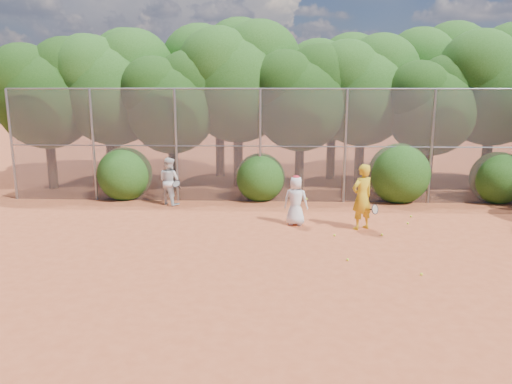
{
  "coord_description": "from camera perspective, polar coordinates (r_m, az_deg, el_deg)",
  "views": [
    {
      "loc": [
        -0.41,
        -11.58,
        4.16
      ],
      "look_at": [
        -1.0,
        2.5,
        1.1
      ],
      "focal_mm": 35.0,
      "sensor_mm": 36.0,
      "label": 1
    }
  ],
  "objects": [
    {
      "name": "ball_1",
      "position": [
        15.79,
        16.96,
        -3.44
      ],
      "size": [
        0.07,
        0.07,
        0.07
      ],
      "primitive_type": "sphere",
      "color": "yellow",
      "rests_on": "ground"
    },
    {
      "name": "tree_9",
      "position": [
        23.65,
        -16.55,
        12.19
      ],
      "size": [
        4.83,
        4.2,
        6.62
      ],
      "color": "black",
      "rests_on": "ground"
    },
    {
      "name": "tree_3",
      "position": [
        20.48,
        -1.93,
        12.91
      ],
      "size": [
        4.89,
        4.26,
        6.7
      ],
      "color": "black",
      "rests_on": "ground"
    },
    {
      "name": "tree_10",
      "position": [
        22.77,
        -4.08,
        13.4
      ],
      "size": [
        5.15,
        4.48,
        7.06
      ],
      "color": "black",
      "rests_on": "ground"
    },
    {
      "name": "tree_2",
      "position": [
        19.84,
        -9.51,
        10.43
      ],
      "size": [
        3.99,
        3.47,
        5.47
      ],
      "color": "black",
      "rests_on": "ground"
    },
    {
      "name": "tree_7",
      "position": [
        21.93,
        25.66,
        11.39
      ],
      "size": [
        4.77,
        4.14,
        6.53
      ],
      "color": "black",
      "rests_on": "ground"
    },
    {
      "name": "tree_0",
      "position": [
        21.6,
        -22.75,
        10.72
      ],
      "size": [
        4.38,
        3.81,
        6.0
      ],
      "color": "black",
      "rests_on": "ground"
    },
    {
      "name": "bush_3",
      "position": [
        19.82,
        25.9,
        1.69
      ],
      "size": [
        1.9,
        1.9,
        1.9
      ],
      "primitive_type": "sphere",
      "color": "#1C4611",
      "rests_on": "ground"
    },
    {
      "name": "ball_5",
      "position": [
        16.65,
        17.29,
        -2.66
      ],
      "size": [
        0.07,
        0.07,
        0.07
      ],
      "primitive_type": "sphere",
      "color": "yellow",
      "rests_on": "ground"
    },
    {
      "name": "bush_0",
      "position": [
        19.0,
        -14.77,
        2.27
      ],
      "size": [
        2.0,
        2.0,
        2.0
      ],
      "primitive_type": "sphere",
      "color": "#1C4611",
      "rests_on": "ground"
    },
    {
      "name": "ground",
      "position": [
        12.31,
        4.21,
        -7.53
      ],
      "size": [
        80.0,
        80.0,
        0.0
      ],
      "primitive_type": "plane",
      "color": "#AB4826",
      "rests_on": "ground"
    },
    {
      "name": "tree_1",
      "position": [
        21.15,
        -15.94,
        11.81
      ],
      "size": [
        4.64,
        4.03,
        6.35
      ],
      "color": "black",
      "rests_on": "ground"
    },
    {
      "name": "bush_1",
      "position": [
        18.18,
        0.5,
        1.93
      ],
      "size": [
        1.8,
        1.8,
        1.8
      ],
      "primitive_type": "sphere",
      "color": "#1C4611",
      "rests_on": "ground"
    },
    {
      "name": "ball_4",
      "position": [
        12.27,
        10.43,
        -7.62
      ],
      "size": [
        0.07,
        0.07,
        0.07
      ],
      "primitive_type": "sphere",
      "color": "yellow",
      "rests_on": "ground"
    },
    {
      "name": "tree_6",
      "position": [
        20.51,
        19.57,
        9.63
      ],
      "size": [
        3.86,
        3.36,
        5.29
      ],
      "color": "black",
      "rests_on": "ground"
    },
    {
      "name": "bush_2",
      "position": [
        18.67,
        16.04,
        2.34
      ],
      "size": [
        2.2,
        2.2,
        2.2
      ],
      "primitive_type": "sphere",
      "color": "#1C4611",
      "rests_on": "ground"
    },
    {
      "name": "player_teen",
      "position": [
        14.95,
        4.57,
        -0.96
      ],
      "size": [
        0.81,
        0.62,
        1.52
      ],
      "rotation": [
        0.0,
        0.0,
        2.93
      ],
      "color": "white",
      "rests_on": "ground"
    },
    {
      "name": "tree_4",
      "position": [
        19.84,
        5.27,
        11.04
      ],
      "size": [
        4.19,
        3.64,
        5.73
      ],
      "color": "black",
      "rests_on": "ground"
    },
    {
      "name": "ball_2",
      "position": [
        11.78,
        18.38,
        -8.91
      ],
      "size": [
        0.07,
        0.07,
        0.07
      ],
      "primitive_type": "sphere",
      "color": "yellow",
      "rests_on": "ground"
    },
    {
      "name": "ball_0",
      "position": [
        14.12,
        8.95,
        -4.9
      ],
      "size": [
        0.07,
        0.07,
        0.07
      ],
      "primitive_type": "sphere",
      "color": "yellow",
      "rests_on": "ground"
    },
    {
      "name": "player_white",
      "position": [
        17.7,
        -9.86,
        1.24
      ],
      "size": [
        1.02,
        0.97,
        1.67
      ],
      "rotation": [
        0.0,
        0.0,
        2.57
      ],
      "color": "white",
      "rests_on": "ground"
    },
    {
      "name": "tree_11",
      "position": [
        22.36,
        8.93,
        12.12
      ],
      "size": [
        4.64,
        4.03,
        6.35
      ],
      "color": "black",
      "rests_on": "ground"
    },
    {
      "name": "tree_5",
      "position": [
        20.91,
        12.2,
        11.68
      ],
      "size": [
        4.51,
        3.92,
        6.17
      ],
      "color": "black",
      "rests_on": "ground"
    },
    {
      "name": "ball_3",
      "position": [
        14.43,
        14.2,
        -4.75
      ],
      "size": [
        0.07,
        0.07,
        0.07
      ],
      "primitive_type": "sphere",
      "color": "yellow",
      "rests_on": "ground"
    },
    {
      "name": "fence_back",
      "position": [
        17.71,
        3.34,
        5.4
      ],
      "size": [
        20.05,
        0.09,
        4.03
      ],
      "color": "gray",
      "rests_on": "ground"
    },
    {
      "name": "tree_12",
      "position": [
        23.87,
        19.86,
        12.39
      ],
      "size": [
        5.02,
        4.37,
        6.88
      ],
      "color": "black",
      "rests_on": "ground"
    },
    {
      "name": "player_yellow",
      "position": [
        14.73,
        12.03,
        -0.57
      ],
      "size": [
        0.91,
        0.76,
        1.92
      ],
      "rotation": [
        0.0,
        0.0,
        3.69
      ],
      "color": "gold",
      "rests_on": "ground"
    }
  ]
}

